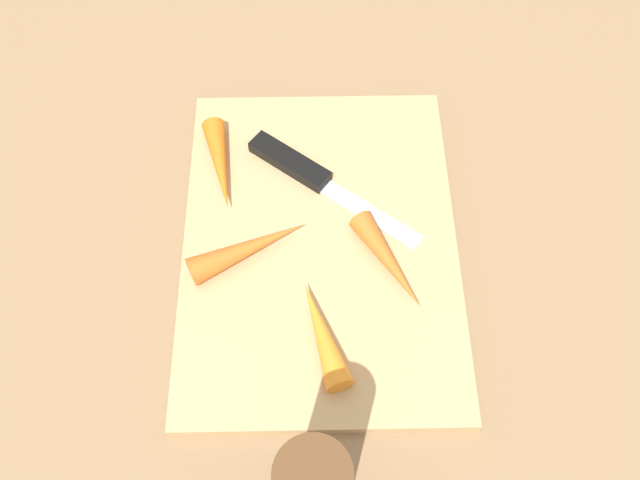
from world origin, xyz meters
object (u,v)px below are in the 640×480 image
Objects in this scene: carrot_long at (389,262)px; carrot_short at (220,165)px; cutting_board at (320,243)px; carrot_longest at (249,248)px; knife at (300,168)px; carrot_shortest at (326,333)px.

carrot_long is 1.00× the size of carrot_short.
carrot_short reaches higher than cutting_board.
cutting_board is 0.07m from carrot_long.
carrot_longest is at bearing 102.78° from cutting_board.
cutting_board is 3.43× the size of carrot_short.
knife is (0.08, 0.02, 0.01)m from cutting_board.
carrot_longest reaches higher than knife.
knife is 0.08m from carrot_short.
carrot_shortest is 0.87× the size of carrot_longest.
cutting_board is at bearing 39.17° from carrot_short.
knife is at bearing -9.85° from carrot_shortest.
carrot_shortest is at bearing -177.76° from cutting_board.
carrot_shortest reaches higher than carrot_short.
knife is 1.49× the size of carrot_longest.
carrot_long is at bearing -57.30° from carrot_shortest.
carrot_short is (0.00, 0.08, 0.01)m from knife.
carrot_longest is (0.02, 0.13, 0.00)m from carrot_long.
carrot_short is (0.10, 0.03, -0.00)m from carrot_longest.
carrot_longest reaches higher than cutting_board.
carrot_long is at bearing 43.96° from carrot_short.
cutting_board is 0.08m from knife.
knife is 0.18m from carrot_shortest.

